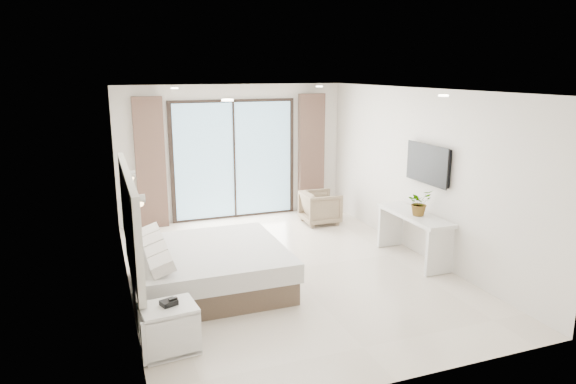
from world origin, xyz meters
The scene contains 8 objects.
ground centered at (0.00, 0.00, 0.00)m, with size 6.20×6.20×0.00m, color beige.
room_shell centered at (-0.20, 0.71, 1.58)m, with size 4.62×6.22×2.72m.
bed centered at (-1.28, -0.27, 0.30)m, with size 2.07×1.97×0.72m.
nightstand centered at (-2.00, -1.75, 0.26)m, with size 0.62×0.53×0.52m.
phone centered at (-1.98, -1.73, 0.56)m, with size 0.17×0.13×0.06m, color black.
console_desk centered at (2.04, -0.30, 0.56)m, with size 0.47×1.51×0.77m.
plant centered at (2.04, -0.41, 0.93)m, with size 0.36×0.41×0.32m, color #33662D.
armchair centered at (1.47, 2.05, 0.35)m, with size 0.68×0.64×0.70m, color #847256.
Camera 1 is at (-2.55, -6.90, 2.98)m, focal length 32.00 mm.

